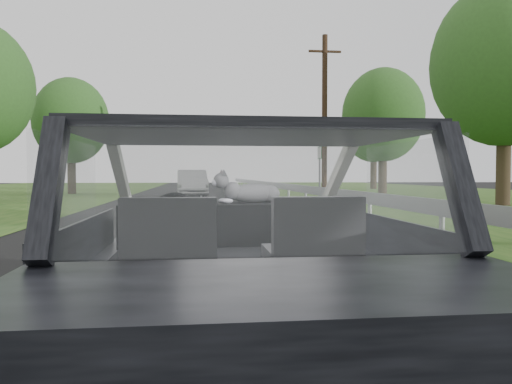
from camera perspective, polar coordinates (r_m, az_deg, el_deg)
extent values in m
plane|color=black|center=(3.27, -2.01, -19.68)|extent=(140.00, 140.00, 0.00)
cube|color=#222329|center=(3.08, -2.02, -7.05)|extent=(1.80, 4.00, 1.45)
cube|color=black|center=(3.68, -2.84, -3.60)|extent=(1.58, 0.45, 0.30)
cube|color=black|center=(2.76, -9.84, -4.88)|extent=(0.50, 0.72, 0.42)
cube|color=black|center=(2.84, 6.58, -4.68)|extent=(0.50, 0.72, 0.42)
torus|color=black|center=(3.38, -9.29, -2.94)|extent=(0.36, 0.36, 0.04)
ellipsoid|color=gray|center=(3.71, -0.36, 0.02)|extent=(0.57, 0.30, 0.25)
cube|color=#A5A6A9|center=(13.82, 12.42, -0.63)|extent=(0.05, 90.00, 0.32)
imported|color=#BCBCBC|center=(27.30, -7.33, 1.01)|extent=(1.97, 4.51, 1.46)
cube|color=#19642C|center=(25.59, 7.29, 2.24)|extent=(0.16, 1.05, 2.62)
cylinder|color=#372319|center=(24.27, 7.84, 8.42)|extent=(0.30, 0.30, 7.83)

